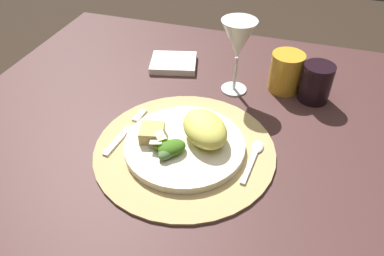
{
  "coord_description": "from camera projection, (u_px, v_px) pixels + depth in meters",
  "views": [
    {
      "loc": [
        0.16,
        -0.58,
        1.24
      ],
      "look_at": [
        -0.02,
        -0.01,
        0.74
      ],
      "focal_mm": 34.53,
      "sensor_mm": 36.0,
      "label": 1
    }
  ],
  "objects": [
    {
      "name": "spoon",
      "position": [
        254.0,
        154.0,
        0.74
      ],
      "size": [
        0.03,
        0.13,
        0.01
      ],
      "color": "silver",
      "rests_on": "placemat"
    },
    {
      "name": "dinner_plate",
      "position": [
        185.0,
        145.0,
        0.75
      ],
      "size": [
        0.25,
        0.25,
        0.02
      ],
      "primitive_type": "cylinder",
      "color": "#EFE1C8",
      "rests_on": "placemat"
    },
    {
      "name": "placemat",
      "position": [
        185.0,
        149.0,
        0.76
      ],
      "size": [
        0.37,
        0.37,
        0.01
      ],
      "primitive_type": "cylinder",
      "color": "tan",
      "rests_on": "dining_table"
    },
    {
      "name": "wine_glass",
      "position": [
        238.0,
        41.0,
        0.84
      ],
      "size": [
        0.08,
        0.08,
        0.18
      ],
      "color": "silver",
      "rests_on": "dining_table"
    },
    {
      "name": "napkin",
      "position": [
        174.0,
        63.0,
        1.01
      ],
      "size": [
        0.14,
        0.13,
        0.02
      ],
      "primitive_type": "cube",
      "rotation": [
        0.0,
        0.0,
        0.25
      ],
      "color": "white",
      "rests_on": "dining_table"
    },
    {
      "name": "salad_greens",
      "position": [
        169.0,
        148.0,
        0.72
      ],
      "size": [
        0.08,
        0.07,
        0.03
      ],
      "color": "#4A6C35",
      "rests_on": "dinner_plate"
    },
    {
      "name": "pasta_serving",
      "position": [
        205.0,
        128.0,
        0.74
      ],
      "size": [
        0.14,
        0.14,
        0.05
      ],
      "primitive_type": "ellipsoid",
      "rotation": [
        0.0,
        0.0,
        2.25
      ],
      "color": "#DBD157",
      "rests_on": "dinner_plate"
    },
    {
      "name": "dark_tumbler",
      "position": [
        316.0,
        83.0,
        0.87
      ],
      "size": [
        0.07,
        0.07,
        0.09
      ],
      "primitive_type": "cylinder",
      "color": "black",
      "rests_on": "dining_table"
    },
    {
      "name": "bread_piece",
      "position": [
        152.0,
        133.0,
        0.75
      ],
      "size": [
        0.06,
        0.06,
        0.03
      ],
      "primitive_type": "cube",
      "rotation": [
        0.0,
        0.0,
        0.23
      ],
      "color": "tan",
      "rests_on": "dinner_plate"
    },
    {
      "name": "amber_tumbler",
      "position": [
        286.0,
        72.0,
        0.9
      ],
      "size": [
        0.08,
        0.08,
        0.1
      ],
      "primitive_type": "cylinder",
      "color": "gold",
      "rests_on": "dining_table"
    },
    {
      "name": "fork",
      "position": [
        124.0,
        133.0,
        0.79
      ],
      "size": [
        0.03,
        0.16,
        0.0
      ],
      "color": "silver",
      "rests_on": "placemat"
    },
    {
      "name": "dining_table",
      "position": [
        202.0,
        183.0,
        0.89
      ],
      "size": [
        1.17,
        1.02,
        0.72
      ],
      "color": "#442726",
      "rests_on": "ground"
    }
  ]
}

